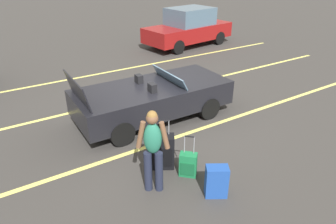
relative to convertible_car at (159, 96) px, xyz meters
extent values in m
plane|color=#383533|center=(-0.20, 0.00, -0.59)|extent=(80.00, 80.00, 0.00)
cube|color=#EAE066|center=(-0.20, -1.20, -0.59)|extent=(18.00, 0.12, 0.01)
cube|color=#EAE066|center=(-0.20, 1.50, -0.59)|extent=(18.00, 0.12, 0.01)
cube|color=#EAE066|center=(-0.20, 4.20, -0.59)|extent=(18.00, 0.12, 0.01)
cube|color=black|center=(-0.20, 0.00, 0.03)|extent=(4.12, 1.82, 0.64)
cube|color=black|center=(1.24, -0.02, -0.08)|extent=(1.34, 1.69, 0.38)
cube|color=slate|center=(0.31, 0.00, 0.50)|extent=(0.20, 1.55, 0.31)
cube|color=black|center=(-0.40, 0.38, 0.46)|extent=(0.16, 0.22, 0.22)
cube|color=black|center=(-0.41, -0.36, 0.46)|extent=(0.16, 0.22, 0.22)
cube|color=black|center=(-2.15, 0.03, 0.63)|extent=(0.20, 1.50, 0.63)
cylinder|color=black|center=(1.08, 0.79, -0.29)|extent=(0.60, 0.23, 0.60)
cylinder|color=black|center=(1.06, -0.82, -0.29)|extent=(0.60, 0.23, 0.60)
cylinder|color=black|center=(-1.46, 0.83, -0.29)|extent=(0.60, 0.23, 0.60)
cylinder|color=black|center=(-1.48, -0.79, -0.29)|extent=(0.60, 0.23, 0.60)
cube|color=black|center=(-1.13, -2.02, -0.22)|extent=(0.56, 0.49, 0.74)
cube|color=black|center=(-1.21, -2.15, -0.28)|extent=(0.34, 0.21, 0.41)
cylinder|color=gray|center=(-0.98, -2.02, 0.30)|extent=(0.03, 0.03, 0.30)
cylinder|color=gray|center=(-1.20, -1.89, 0.30)|extent=(0.03, 0.03, 0.30)
cylinder|color=black|center=(-1.09, -1.96, 0.45)|extent=(0.24, 0.16, 0.03)
sphere|color=black|center=(-0.93, -2.02, -0.57)|extent=(0.04, 0.04, 0.04)
sphere|color=black|center=(-1.22, -1.85, -0.57)|extent=(0.04, 0.04, 0.04)
cube|color=#1E479E|center=(-0.75, -3.28, -0.28)|extent=(0.47, 0.41, 0.62)
cube|color=navy|center=(-0.69, -3.17, -0.33)|extent=(0.28, 0.18, 0.34)
sphere|color=black|center=(-0.92, -3.28, -0.57)|extent=(0.04, 0.04, 0.04)
sphere|color=black|center=(-0.68, -3.43, -0.57)|extent=(0.04, 0.04, 0.04)
cube|color=#19723F|center=(-0.84, -2.53, -0.34)|extent=(0.38, 0.38, 0.50)
cube|color=#13562F|center=(-0.92, -2.61, -0.38)|extent=(0.21, 0.20, 0.28)
cylinder|color=gray|center=(-0.74, -2.56, 0.09)|extent=(0.03, 0.03, 0.37)
cylinder|color=gray|center=(-0.87, -2.43, 0.09)|extent=(0.03, 0.03, 0.37)
cylinder|color=black|center=(-0.81, -2.49, 0.28)|extent=(0.15, 0.15, 0.03)
sphere|color=black|center=(-0.71, -2.56, -0.57)|extent=(0.04, 0.04, 0.04)
sphere|color=black|center=(-0.88, -2.40, -0.57)|extent=(0.04, 0.04, 0.04)
cylinder|color=#1E2338|center=(-1.72, -2.48, -0.18)|extent=(0.21, 0.21, 0.82)
cylinder|color=#1E2338|center=(-1.55, -2.59, -0.18)|extent=(0.21, 0.21, 0.82)
ellipsoid|color=#267259|center=(-1.63, -2.54, 0.53)|extent=(0.39, 0.36, 0.60)
sphere|color=brown|center=(-1.63, -2.54, 0.92)|extent=(0.21, 0.21, 0.21)
sphere|color=olive|center=(-1.63, -2.54, 0.97)|extent=(0.18, 0.18, 0.18)
cylinder|color=brown|center=(-1.80, -2.42, 0.59)|extent=(0.21, 0.18, 0.53)
cylinder|color=brown|center=(-1.46, -2.65, 0.59)|extent=(0.21, 0.18, 0.53)
cube|color=maroon|center=(5.15, 5.86, 0.08)|extent=(4.70, 2.39, 0.70)
cube|color=slate|center=(5.25, 5.88, 0.83)|extent=(2.30, 1.89, 0.80)
cylinder|color=black|center=(3.88, 4.85, -0.27)|extent=(0.66, 0.30, 0.64)
cylinder|color=black|center=(3.66, 6.50, -0.27)|extent=(0.66, 0.30, 0.64)
cylinder|color=black|center=(6.65, 5.23, -0.27)|extent=(0.66, 0.30, 0.64)
cylinder|color=black|center=(6.42, 6.87, -0.27)|extent=(0.66, 0.30, 0.64)
camera|label=1|loc=(-3.81, -6.48, 3.30)|focal=32.54mm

